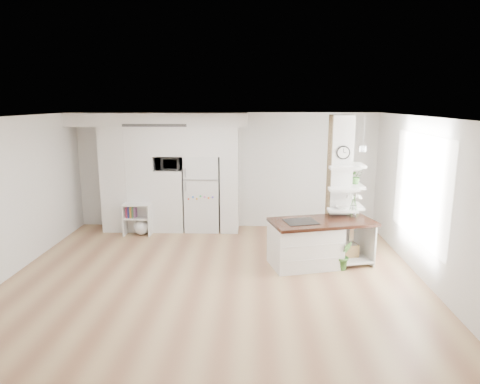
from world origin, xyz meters
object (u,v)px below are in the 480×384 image
object	(u,v)px
kitchen_island	(311,242)
bookshelf	(139,221)
refrigerator	(203,193)
floor_plant_a	(344,255)

from	to	relation	value
kitchen_island	bookshelf	size ratio (longest dim) A/B	2.82
refrigerator	kitchen_island	size ratio (longest dim) A/B	0.87
floor_plant_a	refrigerator	bearing A→B (deg)	139.77
bookshelf	floor_plant_a	distance (m)	4.60
kitchen_island	floor_plant_a	world-z (taller)	kitchen_island
refrigerator	floor_plant_a	world-z (taller)	refrigerator
kitchen_island	bookshelf	distance (m)	4.00
refrigerator	bookshelf	xyz separation A→B (m)	(-1.39, -0.46, -0.56)
kitchen_island	refrigerator	bearing A→B (deg)	121.11
refrigerator	bookshelf	world-z (taller)	refrigerator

